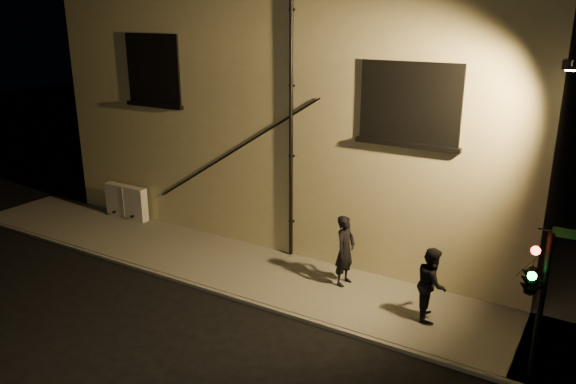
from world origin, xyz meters
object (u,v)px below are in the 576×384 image
Objects in this scene: pedestrian_a at (345,251)px; traffic_signal at (533,278)px; pedestrian_b at (432,284)px; utility_cabinet at (126,202)px.

traffic_signal is at bearing -105.56° from pedestrian_a.
pedestrian_a is 1.08× the size of pedestrian_b.
utility_cabinet is 0.56× the size of traffic_signal.
utility_cabinet is at bearing 91.14° from pedestrian_a.
pedestrian_a reaches higher than pedestrian_b.
utility_cabinet is 11.50m from pedestrian_b.
traffic_signal reaches higher than utility_cabinet.
pedestrian_b is 2.91m from traffic_signal.
pedestrian_a is 2.58m from pedestrian_b.
traffic_signal reaches higher than pedestrian_b.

